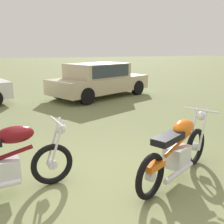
# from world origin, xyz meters

# --- Properties ---
(ground_plane) EXTENTS (120.00, 120.00, 0.00)m
(ground_plane) POSITION_xyz_m (0.00, 0.00, 0.00)
(ground_plane) COLOR olive
(motorcycle_maroon) EXTENTS (2.02, 0.64, 1.02)m
(motorcycle_maroon) POSITION_xyz_m (-1.24, 0.25, 0.49)
(motorcycle_maroon) COLOR black
(motorcycle_maroon) RESTS_ON ground
(motorcycle_orange) EXTENTS (1.96, 1.13, 1.02)m
(motorcycle_orange) POSITION_xyz_m (1.25, -0.34, 0.48)
(motorcycle_orange) COLOR black
(motorcycle_orange) RESTS_ON ground
(car_beige) EXTENTS (4.79, 3.36, 1.43)m
(car_beige) POSITION_xyz_m (2.81, 6.95, 0.80)
(car_beige) COLOR #BCAD8C
(car_beige) RESTS_ON ground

